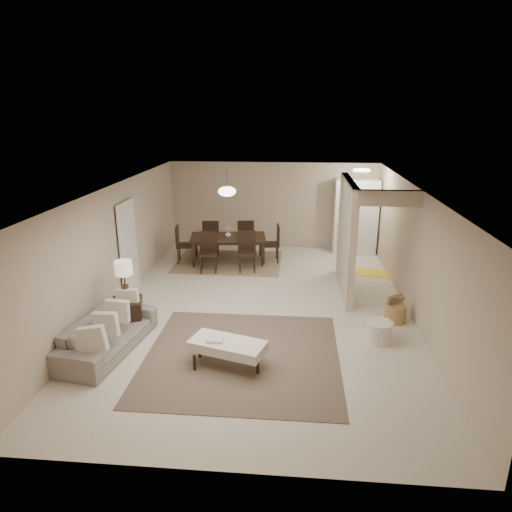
# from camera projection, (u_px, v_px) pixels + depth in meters

# --- Properties ---
(floor) EXTENTS (9.00, 9.00, 0.00)m
(floor) POSITION_uv_depth(u_px,v_px,m) (261.00, 308.00, 9.45)
(floor) COLOR beige
(floor) RESTS_ON ground
(ceiling) EXTENTS (9.00, 9.00, 0.00)m
(ceiling) POSITION_uv_depth(u_px,v_px,m) (261.00, 188.00, 8.68)
(ceiling) COLOR white
(ceiling) RESTS_ON back_wall
(back_wall) EXTENTS (6.00, 0.00, 6.00)m
(back_wall) POSITION_uv_depth(u_px,v_px,m) (273.00, 206.00, 13.33)
(back_wall) COLOR #C3AE93
(back_wall) RESTS_ON floor
(left_wall) EXTENTS (0.00, 9.00, 9.00)m
(left_wall) POSITION_uv_depth(u_px,v_px,m) (115.00, 247.00, 9.32)
(left_wall) COLOR #C3AE93
(left_wall) RESTS_ON floor
(right_wall) EXTENTS (0.00, 9.00, 9.00)m
(right_wall) POSITION_uv_depth(u_px,v_px,m) (416.00, 255.00, 8.81)
(right_wall) COLOR #C3AE93
(right_wall) RESTS_ON floor
(partition) EXTENTS (0.15, 2.50, 2.50)m
(partition) POSITION_uv_depth(u_px,v_px,m) (346.00, 236.00, 10.10)
(partition) COLOR #C3AE93
(partition) RESTS_ON floor
(doorway) EXTENTS (0.04, 0.90, 2.04)m
(doorway) POSITION_uv_depth(u_px,v_px,m) (128.00, 249.00, 9.95)
(doorway) COLOR black
(doorway) RESTS_ON floor
(pantry_cabinet) EXTENTS (1.20, 0.55, 2.10)m
(pantry_cabinet) POSITION_uv_depth(u_px,v_px,m) (355.00, 216.00, 12.86)
(pantry_cabinet) COLOR white
(pantry_cabinet) RESTS_ON floor
(flush_light) EXTENTS (0.44, 0.44, 0.05)m
(flush_light) POSITION_uv_depth(u_px,v_px,m) (362.00, 170.00, 11.53)
(flush_light) COLOR white
(flush_light) RESTS_ON ceiling
(living_rug) EXTENTS (3.20, 3.20, 0.01)m
(living_rug) POSITION_uv_depth(u_px,v_px,m) (242.00, 356.00, 7.62)
(living_rug) COLOR brown
(living_rug) RESTS_ON floor
(sofa) EXTENTS (2.19, 1.12, 0.61)m
(sofa) POSITION_uv_depth(u_px,v_px,m) (108.00, 334.00, 7.72)
(sofa) COLOR gray
(sofa) RESTS_ON floor
(ottoman_bench) EXTENTS (1.31, 0.88, 0.43)m
(ottoman_bench) POSITION_uv_depth(u_px,v_px,m) (227.00, 346.00, 7.25)
(ottoman_bench) COLOR silver
(ottoman_bench) RESTS_ON living_rug
(side_table) EXTENTS (0.66, 0.66, 0.59)m
(side_table) POSITION_uv_depth(u_px,v_px,m) (128.00, 315.00, 8.48)
(side_table) COLOR black
(side_table) RESTS_ON floor
(table_lamp) EXTENTS (0.32, 0.32, 0.76)m
(table_lamp) POSITION_uv_depth(u_px,v_px,m) (124.00, 271.00, 8.22)
(table_lamp) COLOR #4C3320
(table_lamp) RESTS_ON side_table
(round_pouf) EXTENTS (0.48, 0.48, 0.37)m
(round_pouf) POSITION_uv_depth(u_px,v_px,m) (379.00, 332.00, 8.05)
(round_pouf) COLOR silver
(round_pouf) RESTS_ON floor
(wicker_basket) EXTENTS (0.50, 0.50, 0.35)m
(wicker_basket) POSITION_uv_depth(u_px,v_px,m) (396.00, 313.00, 8.81)
(wicker_basket) COLOR olive
(wicker_basket) RESTS_ON floor
(dining_rug) EXTENTS (2.80, 2.10, 0.01)m
(dining_rug) POSITION_uv_depth(u_px,v_px,m) (228.00, 262.00, 12.31)
(dining_rug) COLOR #887854
(dining_rug) RESTS_ON floor
(dining_table) EXTENTS (2.12, 1.36, 0.70)m
(dining_table) POSITION_uv_depth(u_px,v_px,m) (228.00, 250.00, 12.20)
(dining_table) COLOR black
(dining_table) RESTS_ON dining_rug
(dining_chairs) EXTENTS (2.76, 2.14, 1.01)m
(dining_chairs) POSITION_uv_depth(u_px,v_px,m) (228.00, 244.00, 12.15)
(dining_chairs) COLOR black
(dining_chairs) RESTS_ON dining_rug
(vase) EXTENTS (0.22, 0.22, 0.17)m
(vase) POSITION_uv_depth(u_px,v_px,m) (228.00, 234.00, 12.07)
(vase) COLOR silver
(vase) RESTS_ON dining_table
(yellow_mat) EXTENTS (1.07, 0.81, 0.01)m
(yellow_mat) POSITION_uv_depth(u_px,v_px,m) (375.00, 273.00, 11.47)
(yellow_mat) COLOR yellow
(yellow_mat) RESTS_ON floor
(pendant_light) EXTENTS (0.46, 0.46, 0.71)m
(pendant_light) POSITION_uv_depth(u_px,v_px,m) (227.00, 191.00, 11.72)
(pendant_light) COLOR #4C3320
(pendant_light) RESTS_ON ceiling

